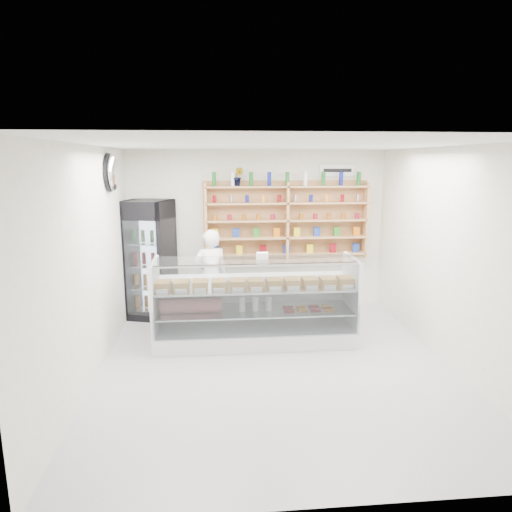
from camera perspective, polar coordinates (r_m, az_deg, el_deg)
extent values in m
plane|color=#B4B4B9|center=(6.11, 2.45, -13.53)|extent=(5.00, 5.00, 0.00)
plane|color=white|center=(5.52, 2.71, 13.73)|extent=(5.00, 5.00, 0.00)
plane|color=silver|center=(8.10, 0.18, 3.19)|extent=(4.50, 0.00, 4.50)
plane|color=silver|center=(3.30, 8.54, -9.95)|extent=(4.50, 0.00, 4.50)
plane|color=silver|center=(5.80, -20.04, -1.00)|extent=(0.00, 5.00, 5.00)
plane|color=silver|center=(6.36, 23.10, -0.16)|extent=(0.00, 5.00, 5.00)
cube|color=white|center=(6.78, -0.10, -9.77)|extent=(2.89, 0.82, 0.24)
cube|color=white|center=(7.00, -0.38, -5.39)|extent=(2.89, 0.05, 0.61)
cube|color=silver|center=(6.65, -0.11, -6.79)|extent=(2.77, 0.72, 0.02)
cube|color=silver|center=(6.55, -0.11, -3.84)|extent=(2.83, 0.75, 0.02)
cube|color=silver|center=(6.20, 0.22, -5.72)|extent=(2.83, 0.12, 1.01)
cube|color=silver|center=(6.40, -0.07, -0.46)|extent=(2.83, 0.57, 0.01)
imported|color=white|center=(7.48, -5.68, -2.52)|extent=(0.63, 0.48, 1.54)
cube|color=black|center=(7.86, -13.12, -0.41)|extent=(0.88, 0.87, 1.98)
cube|color=#2E0431|center=(7.41, -13.04, 5.47)|extent=(0.68, 0.23, 0.28)
cube|color=silver|center=(7.55, -12.69, -1.59)|extent=(0.58, 0.18, 1.57)
cube|color=tan|center=(7.88, -6.26, 4.28)|extent=(0.04, 0.28, 1.33)
cube|color=tan|center=(7.98, 3.88, 4.41)|extent=(0.04, 0.28, 1.33)
cube|color=tan|center=(8.31, 13.48, 4.42)|extent=(0.04, 0.28, 1.33)
cube|color=tan|center=(8.07, 3.82, 0.26)|extent=(2.80, 0.28, 0.03)
cube|color=tan|center=(8.02, 3.85, 2.36)|extent=(2.80, 0.28, 0.03)
cube|color=tan|center=(7.98, 3.88, 4.48)|extent=(2.80, 0.28, 0.03)
cube|color=tan|center=(7.94, 3.91, 6.63)|extent=(2.80, 0.28, 0.03)
cube|color=tan|center=(7.92, 3.94, 8.65)|extent=(2.80, 0.28, 0.03)
imported|color=#1E6626|center=(7.82, -2.27, 9.89)|extent=(0.19, 0.16, 0.31)
ellipsoid|color=silver|center=(6.82, -17.47, 9.90)|extent=(0.15, 0.50, 0.50)
cube|color=white|center=(8.23, 10.12, 10.49)|extent=(0.62, 0.03, 0.20)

